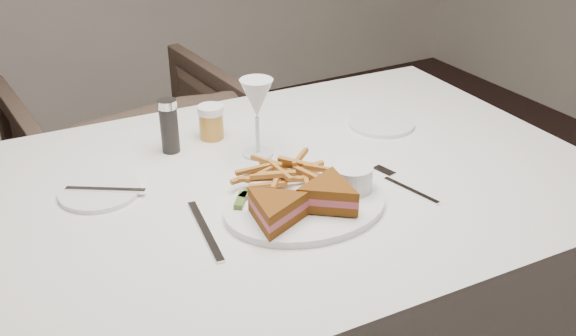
# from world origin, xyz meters

# --- Properties ---
(table) EXTENTS (1.39, 0.95, 0.75)m
(table) POSITION_xyz_m (0.15, 0.33, 0.38)
(table) COLOR silver
(table) RESTS_ON ground
(chair_far) EXTENTS (0.76, 0.72, 0.73)m
(chair_far) POSITION_xyz_m (0.09, 1.29, 0.37)
(chair_far) COLOR #45342A
(chair_far) RESTS_ON ground
(table_setting) EXTENTS (0.85, 0.62, 0.18)m
(table_setting) POSITION_xyz_m (0.14, 0.29, 0.79)
(table_setting) COLOR white
(table_setting) RESTS_ON table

